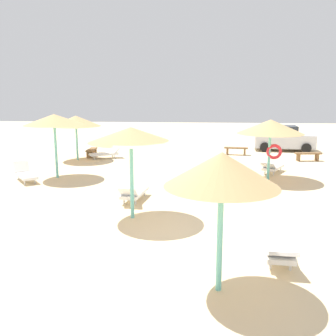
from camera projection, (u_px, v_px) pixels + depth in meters
The scene contains 15 objects.
ground_plane at pixel (159, 227), 11.22m from camera, with size 80.00×80.00×0.00m, color beige.
parasol_0 at pixel (222, 170), 7.15m from camera, with size 2.24×2.24×2.85m.
parasol_1 at pixel (76, 121), 21.93m from camera, with size 2.92×2.92×2.63m.
parasol_2 at pixel (54, 120), 17.21m from camera, with size 2.76×2.76×2.99m.
parasol_3 at pixel (131, 135), 11.51m from camera, with size 2.66×2.66×2.91m.
parasol_4 at pixel (271, 127), 16.82m from camera, with size 2.98×2.98×2.77m.
lounger_0 at pixel (278, 249), 8.90m from camera, with size 0.75×1.95×0.61m.
lounger_1 at pixel (106, 153), 22.87m from camera, with size 1.96×1.47×0.73m.
lounger_2 at pixel (25, 174), 17.00m from camera, with size 1.66×1.85×0.79m.
lounger_3 at pixel (133, 192), 13.86m from camera, with size 0.87×1.94×0.75m.
lounger_4 at pixel (272, 167), 18.67m from camera, with size 1.45×1.99×0.64m.
bench_0 at pixel (92, 151), 23.51m from camera, with size 0.46×1.51×0.49m.
bench_1 at pixel (308, 155), 22.00m from camera, with size 1.53×0.55×0.49m.
bench_2 at pixel (236, 150), 24.16m from camera, with size 1.54×0.59×0.49m.
parked_car at pixel (283, 139), 25.89m from camera, with size 4.12×2.23×1.72m.
Camera 1 is at (1.20, -10.59, 3.95)m, focal length 40.04 mm.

